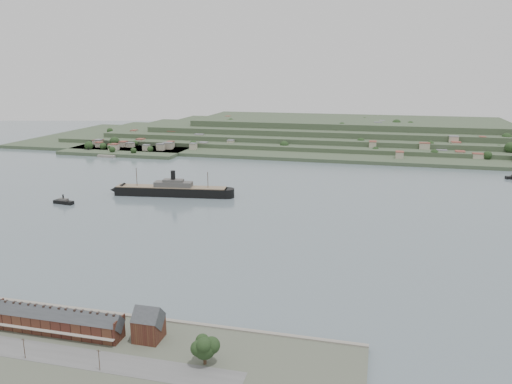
% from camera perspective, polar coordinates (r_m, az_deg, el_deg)
% --- Properties ---
extents(ground, '(1400.00, 1400.00, 0.00)m').
position_cam_1_polar(ground, '(355.36, -4.57, -2.99)').
color(ground, slate).
rests_on(ground, ground).
extents(near_shore, '(220.00, 80.00, 2.60)m').
position_cam_1_polar(near_shore, '(201.88, -22.45, -17.76)').
color(near_shore, '#4C5142').
rests_on(near_shore, ground).
extents(terrace_row, '(55.60, 9.80, 11.07)m').
position_cam_1_polar(terrace_row, '(217.45, -21.82, -13.54)').
color(terrace_row, '#441F18').
rests_on(terrace_row, ground).
extents(gabled_building, '(10.40, 10.18, 14.09)m').
position_cam_1_polar(gabled_building, '(201.84, -12.18, -14.60)').
color(gabled_building, '#441F18').
rests_on(gabled_building, ground).
extents(far_peninsula, '(760.00, 309.00, 30.00)m').
position_cam_1_polar(far_peninsula, '(725.36, 7.48, 6.64)').
color(far_peninsula, '#364830').
rests_on(far_peninsula, ground).
extents(steamship, '(106.27, 25.19, 25.53)m').
position_cam_1_polar(steamship, '(421.17, -9.99, 0.21)').
color(steamship, black).
rests_on(steamship, ground).
extents(tugboat, '(17.33, 6.35, 7.62)m').
position_cam_1_polar(tugboat, '(418.35, -21.14, -1.03)').
color(tugboat, black).
rests_on(tugboat, ground).
extents(ferry_west, '(19.66, 11.23, 7.12)m').
position_cam_1_polar(ferry_west, '(657.96, -18.56, 4.38)').
color(ferry_west, black).
rests_on(ferry_west, ground).
extents(fig_tree, '(9.97, 8.63, 11.12)m').
position_cam_1_polar(fig_tree, '(183.52, -5.85, -17.24)').
color(fig_tree, '#3D2B1C').
rests_on(fig_tree, ground).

